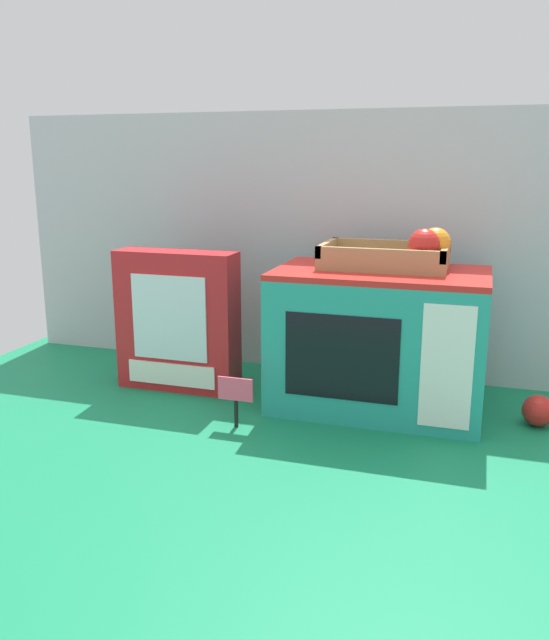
% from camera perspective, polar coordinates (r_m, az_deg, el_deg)
% --- Properties ---
extents(ground_plane, '(1.70, 1.70, 0.00)m').
position_cam_1_polar(ground_plane, '(1.43, 2.84, -6.79)').
color(ground_plane, '#147A4C').
rests_on(ground_plane, ground).
extents(display_back_panel, '(1.61, 0.03, 0.61)m').
position_cam_1_polar(display_back_panel, '(1.56, 5.04, 6.51)').
color(display_back_panel, '#B7BABF').
rests_on(display_back_panel, ground).
extents(toy_microwave, '(0.42, 0.26, 0.29)m').
position_cam_1_polar(toy_microwave, '(1.36, 9.06, -1.67)').
color(toy_microwave, teal).
rests_on(toy_microwave, ground).
extents(food_groups_crate, '(0.25, 0.16, 0.09)m').
position_cam_1_polar(food_groups_crate, '(1.35, 10.54, 5.55)').
color(food_groups_crate, '#A37F51').
rests_on(food_groups_crate, toy_microwave).
extents(cookie_set_box, '(0.27, 0.08, 0.31)m').
position_cam_1_polar(cookie_set_box, '(1.47, -8.42, -0.08)').
color(cookie_set_box, red).
rests_on(cookie_set_box, ground).
extents(price_sign, '(0.07, 0.01, 0.10)m').
position_cam_1_polar(price_sign, '(1.26, -3.40, -6.47)').
color(price_sign, black).
rests_on(price_sign, ground).
extents(loose_toy_apple, '(0.06, 0.06, 0.06)m').
position_cam_1_polar(loose_toy_apple, '(1.38, 21.93, -7.31)').
color(loose_toy_apple, red).
rests_on(loose_toy_apple, ground).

